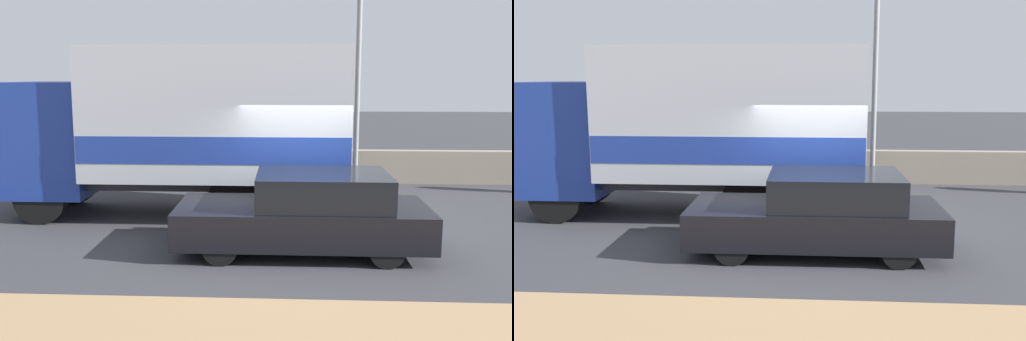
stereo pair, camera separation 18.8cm
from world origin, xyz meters
TOP-DOWN VIEW (x-y plane):
  - ground_plane at (0.00, 0.00)m, footprint 80.00×80.00m
  - stone_wall_backdrop at (0.00, 6.58)m, footprint 60.00×0.35m
  - street_lamp at (1.58, 5.81)m, footprint 0.56×0.28m
  - box_truck at (-2.42, 2.49)m, footprint 7.31×2.59m
  - car_hatchback at (0.05, -0.09)m, footprint 4.35×1.89m

SIDE VIEW (x-z plane):
  - ground_plane at x=0.00m, z-range 0.00..0.00m
  - stone_wall_backdrop at x=0.00m, z-range 0.00..0.94m
  - car_hatchback at x=0.05m, z-range -0.01..1.39m
  - box_truck at x=-2.42m, z-range 0.17..3.82m
  - street_lamp at x=1.58m, z-range 0.57..8.79m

